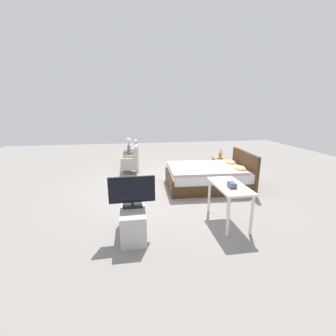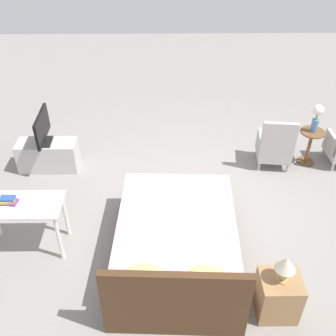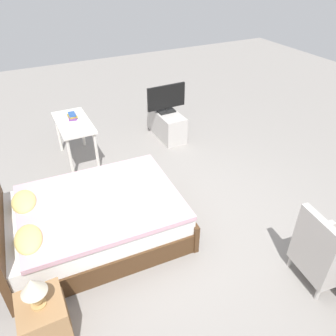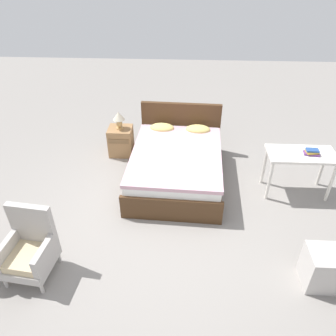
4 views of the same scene
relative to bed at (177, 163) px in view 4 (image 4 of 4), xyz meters
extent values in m
plane|color=gray|center=(-0.22, -1.13, -0.30)|extent=(16.00, 16.00, 0.00)
cube|color=#472D19|center=(0.00, -0.05, -0.16)|extent=(1.56, 2.19, 0.28)
cube|color=white|center=(0.00, -0.05, 0.10)|extent=(1.50, 2.10, 0.24)
cube|color=#CC9EAD|center=(-0.01, -0.13, 0.25)|extent=(1.53, 1.94, 0.06)
cube|color=#472D19|center=(0.04, 0.97, 0.18)|extent=(1.49, 0.15, 0.96)
cube|color=#472D19|center=(-0.05, -1.08, -0.10)|extent=(1.49, 0.13, 0.40)
ellipsoid|color=#DBC670|center=(-0.30, 0.71, 0.29)|extent=(0.45, 0.30, 0.14)
ellipsoid|color=#DBC670|center=(0.36, 0.68, 0.29)|extent=(0.45, 0.30, 0.14)
cylinder|color=#ADA8A3|center=(-1.96, -2.32, -0.22)|extent=(0.04, 0.04, 0.16)
cylinder|color=#ADA8A3|center=(-1.50, -2.37, -0.22)|extent=(0.04, 0.04, 0.16)
cylinder|color=#ADA8A3|center=(-1.90, -1.86, -0.22)|extent=(0.04, 0.04, 0.16)
cylinder|color=#ADA8A3|center=(-1.45, -1.92, -0.22)|extent=(0.04, 0.04, 0.16)
cube|color=#ADA8A3|center=(-1.70, -2.12, -0.08)|extent=(0.60, 0.60, 0.12)
cube|color=#C6B289|center=(-1.70, -2.12, 0.03)|extent=(0.55, 0.55, 0.10)
cube|color=#ADA8A3|center=(-1.67, -1.89, 0.30)|extent=(0.55, 0.14, 0.64)
cube|color=#ADA8A3|center=(-1.93, -2.09, 0.11)|extent=(0.13, 0.52, 0.26)
cube|color=#ADA8A3|center=(-1.47, -2.14, 0.11)|extent=(0.13, 0.52, 0.26)
cube|color=#997047|center=(-1.09, 0.73, -0.03)|extent=(0.44, 0.40, 0.54)
cube|color=brown|center=(-1.09, 0.52, 0.08)|extent=(0.37, 0.01, 0.09)
cylinder|color=tan|center=(-1.09, 0.73, 0.26)|extent=(0.13, 0.13, 0.02)
ellipsoid|color=tan|center=(-1.09, 0.73, 0.35)|extent=(0.11, 0.11, 0.16)
cone|color=beige|center=(-1.09, 0.73, 0.50)|extent=(0.22, 0.22, 0.15)
cylinder|color=silver|center=(1.45, -0.50, 0.05)|extent=(0.05, 0.05, 0.70)
cylinder|color=silver|center=(2.39, -0.50, 0.05)|extent=(0.05, 0.05, 0.70)
cylinder|color=silver|center=(1.45, -0.08, 0.05)|extent=(0.05, 0.05, 0.70)
cylinder|color=silver|center=(2.39, -0.08, 0.05)|extent=(0.05, 0.05, 0.70)
cube|color=silver|center=(1.92, -0.29, 0.42)|extent=(1.04, 0.52, 0.04)
cube|color=#66387A|center=(2.05, -0.31, 0.46)|extent=(0.24, 0.16, 0.03)
cube|color=#B79333|center=(2.05, -0.31, 0.49)|extent=(0.19, 0.14, 0.03)
cube|color=#284C8E|center=(2.05, -0.31, 0.51)|extent=(0.19, 0.12, 0.03)
camera|label=1|loc=(5.55, -2.00, 1.79)|focal=24.00mm
camera|label=2|loc=(0.15, 3.33, 3.64)|focal=42.00mm
camera|label=3|loc=(-3.07, 0.48, 2.81)|focal=35.00mm
camera|label=4|loc=(0.09, -4.62, 3.11)|focal=35.00mm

